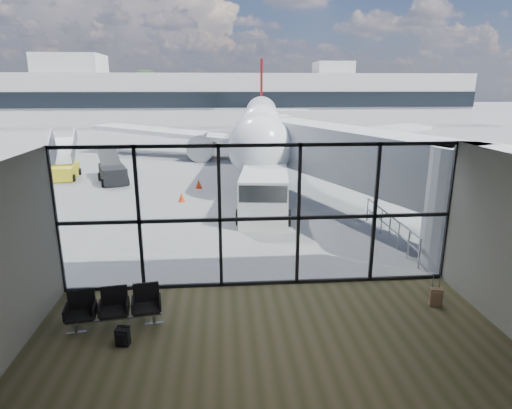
{
  "coord_description": "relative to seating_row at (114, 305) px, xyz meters",
  "views": [
    {
      "loc": [
        -1.11,
        -12.38,
        6.11
      ],
      "look_at": [
        0.14,
        3.0,
        1.81
      ],
      "focal_mm": 30.0,
      "sensor_mm": 36.0,
      "label": 1
    }
  ],
  "objects": [
    {
      "name": "tree_3",
      "position": [
        -23.02,
        74.09,
        4.05
      ],
      "size": [
        4.95,
        4.95,
        7.12
      ],
      "color": "#382619",
      "rests_on": "ground"
    },
    {
      "name": "seating_row",
      "position": [
        0.0,
        0.0,
        0.0
      ],
      "size": [
        2.37,
        0.98,
        1.06
      ],
      "rotation": [
        0.0,
        0.0,
        0.14
      ],
      "color": "gray",
      "rests_on": "ground"
    },
    {
      "name": "suitcase",
      "position": [
        8.9,
        0.34,
        -0.31
      ],
      "size": [
        0.37,
        0.3,
        0.92
      ],
      "rotation": [
        0.0,
        0.0,
        -0.2
      ],
      "color": "#906E50",
      "rests_on": "ground"
    },
    {
      "name": "belt_loader",
      "position": [
        -4.25,
        17.79,
        0.05
      ],
      "size": [
        2.71,
        4.35,
        1.9
      ],
      "rotation": [
        0.0,
        0.0,
        0.35
      ],
      "color": "black",
      "rests_on": "ground"
    },
    {
      "name": "jet_bridge",
      "position": [
        8.88,
        9.17,
        2.17
      ],
      "size": [
        8.0,
        16.5,
        4.33
      ],
      "color": "#9C9FA1",
      "rests_on": "ground"
    },
    {
      "name": "traffic_cone_a",
      "position": [
        0.65,
        12.53,
        -0.34
      ],
      "size": [
        0.36,
        0.36,
        0.51
      ],
      "color": "red",
      "rests_on": "ground"
    },
    {
      "name": "glass_curtain_wall",
      "position": [
        3.98,
        2.09,
        1.66
      ],
      "size": [
        12.1,
        0.12,
        4.5
      ],
      "color": "white",
      "rests_on": "ground"
    },
    {
      "name": "tree_5",
      "position": [
        -11.02,
        74.09,
        5.29
      ],
      "size": [
        6.27,
        6.27,
        9.03
      ],
      "color": "#382619",
      "rests_on": "ground"
    },
    {
      "name": "service_van",
      "position": [
        4.88,
        9.49,
        0.53
      ],
      "size": [
        2.94,
        5.24,
        2.18
      ],
      "rotation": [
        0.0,
        0.0,
        -0.13
      ],
      "color": "silver",
      "rests_on": "ground"
    },
    {
      "name": "apron_railing",
      "position": [
        9.58,
        5.59,
        0.13
      ],
      "size": [
        0.06,
        5.46,
        1.11
      ],
      "color": "gray",
      "rests_on": "ground"
    },
    {
      "name": "lounge_shell",
      "position": [
        3.98,
        -2.71,
        2.06
      ],
      "size": [
        12.02,
        8.01,
        4.51
      ],
      "color": "brown",
      "rests_on": "ground"
    },
    {
      "name": "mobile_stairs",
      "position": [
        -7.94,
        19.3,
        0.03
      ],
      "size": [
        2.31,
        3.85,
        2.57
      ],
      "rotation": [
        0.0,
        0.0,
        0.13
      ],
      "color": "gold",
      "rests_on": "ground"
    },
    {
      "name": "ground",
      "position": [
        3.98,
        42.09,
        -0.59
      ],
      "size": [
        220.0,
        220.0,
        0.0
      ],
      "primitive_type": "plane",
      "color": "slate",
      "rests_on": "ground"
    },
    {
      "name": "far_terminal",
      "position": [
        3.39,
        64.06,
        3.62
      ],
      "size": [
        80.0,
        12.2,
        11.0
      ],
      "color": "#A3A29E",
      "rests_on": "ground"
    },
    {
      "name": "airliner",
      "position": [
        6.47,
        28.4,
        2.22
      ],
      "size": [
        30.73,
        35.69,
        9.2
      ],
      "rotation": [
        0.0,
        0.0,
        -0.1
      ],
      "color": "silver",
      "rests_on": "ground"
    },
    {
      "name": "backpack",
      "position": [
        0.38,
        -0.93,
        -0.35
      ],
      "size": [
        0.36,
        0.34,
        0.49
      ],
      "rotation": [
        0.0,
        0.0,
        -0.2
      ],
      "color": "black",
      "rests_on": "ground"
    },
    {
      "name": "tree_4",
      "position": [
        -17.02,
        74.09,
        4.67
      ],
      "size": [
        5.61,
        5.61,
        8.07
      ],
      "color": "#382619",
      "rests_on": "ground"
    },
    {
      "name": "tree_1",
      "position": [
        -35.02,
        74.09,
        4.67
      ],
      "size": [
        5.61,
        5.61,
        8.07
      ],
      "color": "#382619",
      "rests_on": "ground"
    },
    {
      "name": "traffic_cone_b",
      "position": [
        1.43,
        15.66,
        -0.31
      ],
      "size": [
        0.41,
        0.41,
        0.59
      ],
      "color": "#F93B0D",
      "rests_on": "ground"
    },
    {
      "name": "tree_2",
      "position": [
        -29.02,
        74.09,
        5.29
      ],
      "size": [
        6.27,
        6.27,
        9.03
      ],
      "color": "#382619",
      "rests_on": "ground"
    }
  ]
}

